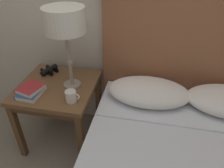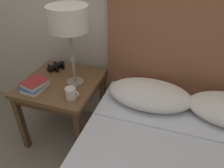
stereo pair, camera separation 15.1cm
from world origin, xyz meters
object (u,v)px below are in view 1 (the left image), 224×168
object	(u,v)px
book_on_nightstand	(31,92)
binoculars_pair	(49,70)
book_stacked_on_top	(30,88)
table_lamp	(65,22)
coffee_mug	(71,96)
nightstand	(58,93)

from	to	relation	value
book_on_nightstand	binoculars_pair	world-z (taller)	binoculars_pair
book_stacked_on_top	binoculars_pair	bearing A→B (deg)	90.88
table_lamp	coffee_mug	size ratio (longest dim) A/B	5.70
table_lamp	book_stacked_on_top	bearing A→B (deg)	-146.25
book_stacked_on_top	binoculars_pair	size ratio (longest dim) A/B	1.20
table_lamp	book_stacked_on_top	size ratio (longest dim) A/B	2.98
book_on_nightstand	binoculars_pair	bearing A→B (deg)	91.18
book_on_nightstand	coffee_mug	bearing A→B (deg)	-3.18
binoculars_pair	book_on_nightstand	bearing A→B (deg)	-88.82
nightstand	table_lamp	world-z (taller)	table_lamp
table_lamp	binoculars_pair	distance (m)	0.55
nightstand	coffee_mug	world-z (taller)	coffee_mug
nightstand	book_on_nightstand	xyz separation A→B (m)	(-0.13, -0.15, 0.09)
book_on_nightstand	book_stacked_on_top	xyz separation A→B (m)	(-0.00, 0.01, 0.03)
book_on_nightstand	nightstand	bearing A→B (deg)	49.99
nightstand	book_on_nightstand	size ratio (longest dim) A/B	2.95
nightstand	table_lamp	bearing A→B (deg)	10.19
book_on_nightstand	coffee_mug	distance (m)	0.31
nightstand	book_stacked_on_top	xyz separation A→B (m)	(-0.13, -0.15, 0.13)
table_lamp	binoculars_pair	world-z (taller)	table_lamp
nightstand	book_stacked_on_top	size ratio (longest dim) A/B	2.95
table_lamp	book_on_nightstand	world-z (taller)	table_lamp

